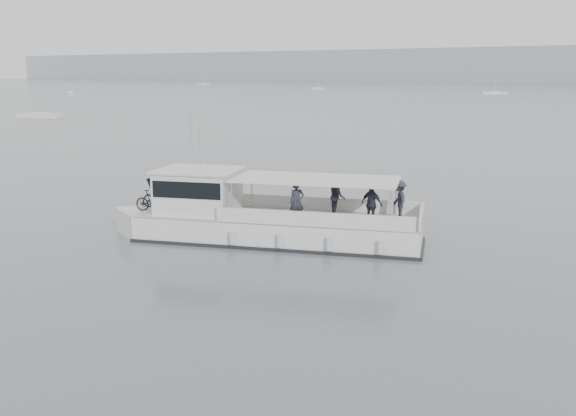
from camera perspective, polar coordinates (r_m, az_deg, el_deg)
The scene contains 3 objects.
ground at distance 30.89m, azimuth -4.30°, elevation -2.18°, with size 1400.00×1400.00×0.00m, color #505A5E.
tour_boat at distance 29.33m, azimuth -3.25°, elevation -0.91°, with size 14.45×7.29×6.12m.
moored_fleet at distance 218.12m, azimuth 16.30°, elevation 9.60°, with size 433.62×374.01×10.55m.
Camera 1 is at (17.49, -24.32, 7.52)m, focal length 40.00 mm.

